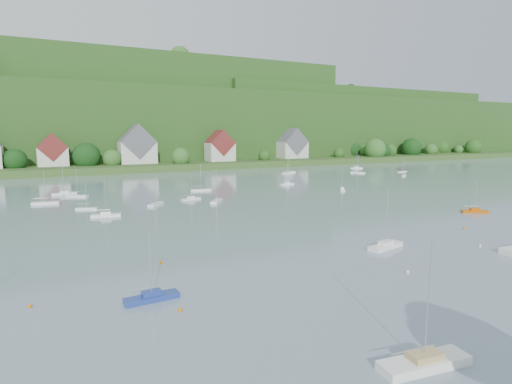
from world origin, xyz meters
TOP-DOWN VIEW (x-y plane):
  - far_shore_strip at (0.00, 200.00)m, footprint 600.00×60.00m
  - forested_ridge at (0.39, 268.57)m, footprint 620.00×181.22m
  - village_building_1 at (-30.00, 189.00)m, footprint 12.00×9.36m
  - village_building_2 at (5.00, 188.00)m, footprint 16.00×11.44m
  - village_building_3 at (45.00, 186.00)m, footprint 13.00×10.40m
  - village_building_4 at (90.00, 190.00)m, footprint 15.00×10.40m
  - near_sailboat_1 at (-23.24, 35.00)m, footprint 5.65×1.88m
  - near_sailboat_2 at (-8.11, 13.70)m, footprint 7.36×2.87m
  - near_sailboat_3 at (12.28, 38.53)m, footprint 6.80×3.26m
  - near_sailboat_5 at (49.65, 50.59)m, footprint 5.37×4.00m
  - mooring_buoy_0 at (-21.35, 31.24)m, footprint 0.47×0.47m
  - mooring_buoy_1 at (6.84, 29.20)m, footprint 0.43×0.43m
  - mooring_buoy_2 at (34.19, 41.63)m, footprint 0.47×0.47m
  - mooring_buoy_3 at (-19.44, 46.56)m, footprint 0.47×0.47m
  - mooring_buoy_4 at (26.01, 32.94)m, footprint 0.39×0.39m
  - mooring_buoy_5 at (-34.39, 38.77)m, footprint 0.41×0.41m
  - far_sailboat_cluster at (13.13, 113.92)m, footprint 196.56×68.31m

SIDE VIEW (x-z plane):
  - mooring_buoy_0 at x=-21.35m, z-range -0.23..0.23m
  - mooring_buoy_1 at x=6.84m, z-range -0.22..0.22m
  - mooring_buoy_2 at x=34.19m, z-range -0.24..0.24m
  - mooring_buoy_3 at x=-19.44m, z-range -0.24..0.24m
  - mooring_buoy_4 at x=26.01m, z-range -0.20..0.20m
  - mooring_buoy_5 at x=-34.39m, z-range -0.20..0.20m
  - far_sailboat_cluster at x=13.13m, z-range -3.98..4.73m
  - near_sailboat_5 at x=49.65m, z-range -3.20..4.02m
  - near_sailboat_1 at x=-23.24m, z-range -3.34..4.18m
  - near_sailboat_3 at x=12.28m, z-range -3.96..4.88m
  - near_sailboat_2 at x=-8.11m, z-range -4.35..5.32m
  - far_shore_strip at x=0.00m, z-range 0.00..3.00m
  - village_building_1 at x=-30.00m, z-range 1.75..15.75m
  - village_building_3 at x=45.00m, z-range 1.68..17.18m
  - village_building_4 at x=90.00m, z-range 1.34..17.84m
  - village_building_2 at x=5.00m, z-range 1.27..19.27m
  - forested_ridge at x=0.39m, z-range -12.06..57.83m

